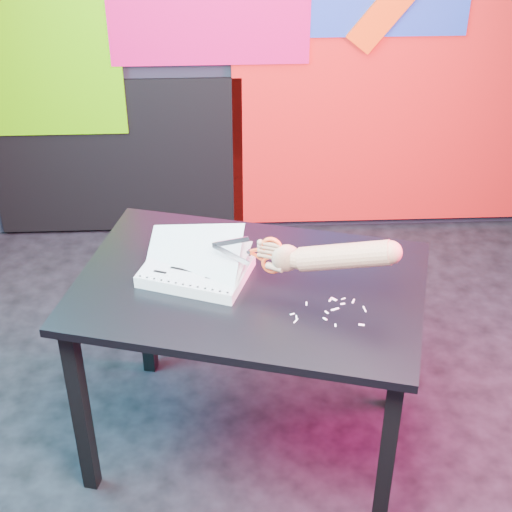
{
  "coord_description": "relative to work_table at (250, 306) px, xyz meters",
  "views": [
    {
      "loc": [
        -0.19,
        -2.21,
        2.26
      ],
      "look_at": [
        -0.1,
        -0.11,
        0.87
      ],
      "focal_mm": 55.0,
      "sensor_mm": 36.0,
      "label": 1
    }
  ],
  "objects": [
    {
      "name": "work_table",
      "position": [
        0.0,
        0.0,
        0.0
      ],
      "size": [
        1.31,
        1.04,
        0.75
      ],
      "rotation": [
        0.0,
        0.0,
        -0.27
      ],
      "color": "black",
      "rests_on": "ground"
    },
    {
      "name": "scissors",
      "position": [
        0.05,
        -0.05,
        0.24
      ],
      "size": [
        0.23,
        0.09,
        0.14
      ],
      "rotation": [
        0.0,
        0.0,
        -0.36
      ],
      "color": "silver",
      "rests_on": "printout_stack"
    },
    {
      "name": "printout_stack",
      "position": [
        -0.18,
        0.05,
        0.12
      ],
      "size": [
        0.41,
        0.35,
        0.18
      ],
      "rotation": [
        0.0,
        0.0,
        -0.35
      ],
      "color": "silver",
      "rests_on": "work_table"
    },
    {
      "name": "backdrop",
      "position": [
        0.18,
        1.56,
        0.3
      ],
      "size": [
        2.88,
        0.05,
        2.08
      ],
      "color": "red",
      "rests_on": "ground"
    },
    {
      "name": "room",
      "position": [
        0.12,
        0.09,
        0.7
      ],
      "size": [
        3.01,
        3.01,
        2.71
      ],
      "color": "#24222A",
      "rests_on": "ground"
    },
    {
      "name": "hand_forearm",
      "position": [
        0.26,
        -0.12,
        0.28
      ],
      "size": [
        0.42,
        0.19,
        0.17
      ],
      "rotation": [
        0.0,
        0.0,
        -0.36
      ],
      "color": "#AE8056",
      "rests_on": "work_table"
    },
    {
      "name": "paper_clippings",
      "position": [
        0.26,
        -0.16,
        0.1
      ],
      "size": [
        0.24,
        0.15,
        0.0
      ],
      "color": "white",
      "rests_on": "work_table"
    }
  ]
}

